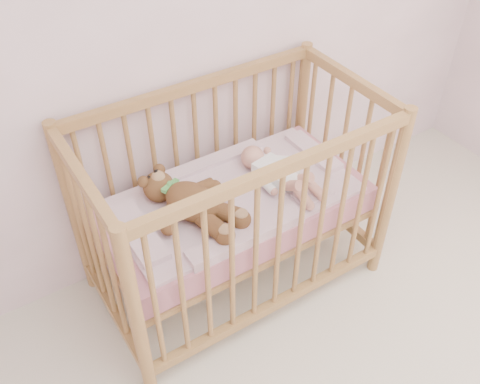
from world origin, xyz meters
TOP-DOWN VIEW (x-y plane):
  - wall_back at (0.00, 2.00)m, footprint 4.00×0.02m
  - crib at (0.06, 1.60)m, footprint 1.36×0.76m
  - mattress at (0.06, 1.60)m, footprint 1.22×0.62m
  - blanket at (0.06, 1.60)m, footprint 1.10×0.58m
  - baby at (0.28, 1.58)m, footprint 0.34×0.55m
  - teddy_bear at (-0.16, 1.58)m, footprint 0.58×0.67m

SIDE VIEW (x-z plane):
  - mattress at x=0.06m, z-range 0.42..0.55m
  - crib at x=0.06m, z-range 0.00..1.00m
  - blanket at x=0.06m, z-range 0.53..0.59m
  - baby at x=0.28m, z-range 0.57..0.70m
  - teddy_bear at x=-0.16m, z-range 0.57..0.72m
  - wall_back at x=0.00m, z-range 0.00..2.70m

